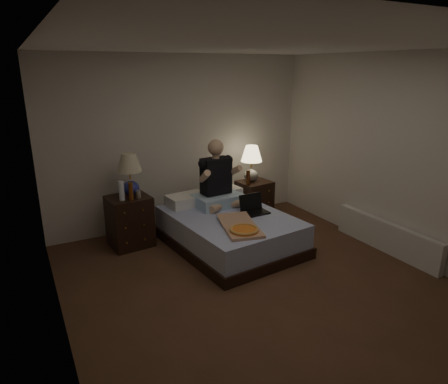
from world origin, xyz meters
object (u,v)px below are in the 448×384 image
beer_bottle_left (131,191)px  pizza_box (244,231)px  lamp_right (251,164)px  soda_can (138,194)px  radiator (386,237)px  nightstand_right (254,200)px  person (218,173)px  water_bottle (122,191)px  lamp_left (130,174)px  nightstand_left (130,221)px  laptop (256,205)px  beer_bottle_right (248,177)px  bed (229,231)px

beer_bottle_left → pizza_box: size_ratio=0.30×
lamp_right → soda_can: 1.86m
lamp_right → radiator: (0.95, -1.83, -0.70)m
nightstand_right → soda_can: soda_can is taller
beer_bottle_left → person: (1.20, -0.10, 0.11)m
beer_bottle_left → radiator: bearing=-29.1°
water_bottle → radiator: bearing=-28.9°
nightstand_right → lamp_left: 2.04m
nightstand_left → laptop: (1.50, -0.76, 0.22)m
radiator → beer_bottle_right: bearing=122.9°
laptop → radiator: bearing=-36.9°
beer_bottle_right → radiator: size_ratio=0.14×
bed → laptop: size_ratio=5.22×
nightstand_left → soda_can: soda_can is taller
soda_can → nightstand_left: bearing=133.5°
lamp_right → water_bottle: 2.05m
nightstand_right → beer_bottle_left: size_ratio=2.68×
nightstand_right → pizza_box: 1.66m
lamp_right → pizza_box: (-0.93, -1.36, -0.41)m
nightstand_left → pizza_box: bearing=-57.6°
person → pizza_box: (-0.19, -1.04, -0.43)m
bed → laptop: (0.34, -0.10, 0.34)m
nightstand_left → radiator: 3.38m
lamp_left → beer_bottle_left: size_ratio=2.43×
beer_bottle_left → pizza_box: (1.00, -1.14, -0.32)m
beer_bottle_right → bed: bearing=-137.2°
nightstand_left → beer_bottle_right: bearing=-7.9°
laptop → pizza_box: 0.71m
soda_can → person: bearing=-6.6°
bed → nightstand_left: 1.34m
person → pizza_box: size_ratio=1.22×
beer_bottle_left → person: person is taller
lamp_right → laptop: 1.01m
soda_can → laptop: bearing=-25.0°
nightstand_left → person: bearing=-17.2°
nightstand_right → water_bottle: 2.15m
bed → radiator: (1.73, -1.09, -0.02)m
bed → person: 0.81m
lamp_right → beer_bottle_left: size_ratio=2.43×
lamp_left → laptop: size_ratio=1.65×
pizza_box → nightstand_left: bearing=142.1°
nightstand_right → pizza_box: bearing=-132.9°
person → soda_can: bearing=168.8°
lamp_right → person: size_ratio=0.60×
beer_bottle_right → person: size_ratio=0.25×
lamp_left → soda_can: size_ratio=5.60×
beer_bottle_left → person: size_ratio=0.25×
beer_bottle_left → lamp_right: bearing=6.5°
lamp_right → person: person is taller
nightstand_right → beer_bottle_right: (-0.19, -0.11, 0.42)m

